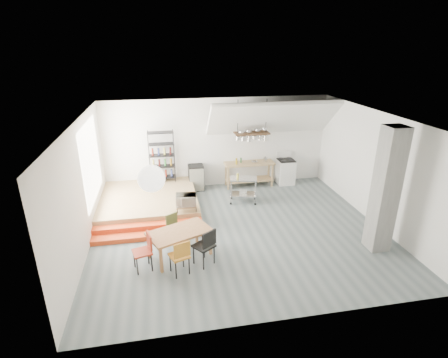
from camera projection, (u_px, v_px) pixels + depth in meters
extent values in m
plane|color=#566163|center=(239.00, 230.00, 9.88)|extent=(8.00, 8.00, 0.00)
cube|color=silver|center=(218.00, 143.00, 12.50)|extent=(8.00, 0.04, 3.20)
cube|color=silver|center=(82.00, 188.00, 8.61)|extent=(0.04, 7.00, 3.20)
cube|color=silver|center=(376.00, 168.00, 9.99)|extent=(0.04, 7.00, 3.20)
cube|color=white|center=(241.00, 118.00, 8.72)|extent=(8.00, 7.00, 0.02)
cube|color=white|center=(272.00, 118.00, 11.92)|extent=(4.40, 1.44, 1.32)
cube|color=white|center=(91.00, 162.00, 9.92)|extent=(0.02, 2.50, 2.20)
cube|color=#98774C|center=(149.00, 201.00, 11.21)|extent=(3.00, 3.00, 0.40)
cube|color=#CE4018|center=(149.00, 236.00, 9.48)|extent=(3.00, 0.35, 0.13)
cube|color=#CE4018|center=(149.00, 227.00, 9.77)|extent=(3.00, 0.35, 0.27)
cube|color=slate|center=(385.00, 190.00, 8.49)|extent=(0.50, 0.50, 3.20)
cube|color=#98774C|center=(249.00, 163.00, 12.63)|extent=(1.80, 0.60, 0.06)
cube|color=#98774C|center=(249.00, 179.00, 12.86)|extent=(1.70, 0.55, 0.04)
cube|color=#98774C|center=(269.00, 171.00, 13.14)|extent=(0.06, 0.06, 0.86)
cube|color=#98774C|center=(226.00, 174.00, 12.86)|extent=(0.06, 0.06, 0.86)
cube|color=#98774C|center=(272.00, 176.00, 12.74)|extent=(0.06, 0.06, 0.86)
cube|color=#98774C|center=(228.00, 179.00, 12.46)|extent=(0.06, 0.06, 0.86)
cube|color=white|center=(285.00, 172.00, 13.03)|extent=(0.60, 0.60, 0.90)
cube|color=black|center=(286.00, 160.00, 12.86)|extent=(0.58, 0.58, 0.03)
cube|color=white|center=(284.00, 154.00, 13.07)|extent=(0.60, 0.05, 0.25)
cylinder|color=black|center=(288.00, 158.00, 13.00)|extent=(0.18, 0.18, 0.02)
cylinder|color=black|center=(281.00, 158.00, 12.95)|extent=(0.18, 0.18, 0.02)
cylinder|color=black|center=(291.00, 160.00, 12.75)|extent=(0.18, 0.18, 0.02)
cylinder|color=black|center=(284.00, 161.00, 12.70)|extent=(0.18, 0.18, 0.02)
cube|color=#3C2918|center=(252.00, 133.00, 12.02)|extent=(1.20, 0.50, 0.05)
cylinder|color=black|center=(238.00, 117.00, 11.73)|extent=(0.02, 0.02, 1.15)
cylinder|color=black|center=(266.00, 116.00, 11.90)|extent=(0.02, 0.02, 1.15)
cylinder|color=silver|center=(238.00, 138.00, 11.94)|extent=(0.16, 0.16, 0.12)
cylinder|color=silver|center=(243.00, 138.00, 11.98)|extent=(0.20, 0.20, 0.16)
cylinder|color=silver|center=(249.00, 139.00, 12.03)|extent=(0.16, 0.16, 0.20)
cylinder|color=silver|center=(255.00, 137.00, 12.05)|extent=(0.20, 0.20, 0.12)
cylinder|color=silver|center=(260.00, 137.00, 12.09)|extent=(0.16, 0.16, 0.16)
cylinder|color=silver|center=(266.00, 138.00, 12.13)|extent=(0.20, 0.20, 0.20)
cylinder|color=black|center=(174.00, 154.00, 12.23)|extent=(0.02, 0.02, 1.80)
cylinder|color=black|center=(149.00, 156.00, 12.09)|extent=(0.02, 0.02, 1.80)
cylinder|color=black|center=(174.00, 158.00, 11.90)|extent=(0.02, 0.02, 1.80)
cylinder|color=black|center=(149.00, 159.00, 11.76)|extent=(0.02, 0.02, 1.80)
cube|color=black|center=(163.00, 177.00, 12.27)|extent=(0.88, 0.38, 0.02)
cube|color=black|center=(163.00, 166.00, 12.12)|extent=(0.88, 0.38, 0.02)
cube|color=black|center=(162.00, 155.00, 11.98)|extent=(0.88, 0.38, 0.02)
cube|color=black|center=(161.00, 144.00, 11.83)|extent=(0.88, 0.38, 0.02)
cube|color=black|center=(160.00, 132.00, 11.68)|extent=(0.88, 0.38, 0.03)
cylinder|color=#2F7732|center=(163.00, 173.00, 12.22)|extent=(0.07, 0.07, 0.24)
cylinder|color=#916618|center=(162.00, 162.00, 12.07)|extent=(0.07, 0.07, 0.24)
cylinder|color=maroon|center=(161.00, 151.00, 11.92)|extent=(0.07, 0.07, 0.24)
cube|color=#98774C|center=(186.00, 205.00, 10.13)|extent=(0.60, 0.40, 0.03)
cylinder|color=black|center=(195.00, 205.00, 10.36)|extent=(0.02, 0.02, 0.13)
cylinder|color=black|center=(177.00, 206.00, 10.27)|extent=(0.02, 0.02, 0.13)
cylinder|color=black|center=(196.00, 210.00, 10.05)|extent=(0.02, 0.02, 0.13)
cylinder|color=black|center=(177.00, 211.00, 9.96)|extent=(0.02, 0.02, 0.13)
sphere|color=white|center=(151.00, 179.00, 7.58)|extent=(0.60, 0.60, 0.60)
cube|color=#8F5E34|center=(179.00, 232.00, 8.45)|extent=(1.69, 1.35, 0.06)
cube|color=#8F5E34|center=(196.00, 231.00, 9.20)|extent=(0.08, 0.08, 0.65)
cube|color=#8F5E34|center=(149.00, 246.00, 8.51)|extent=(0.08, 0.08, 0.65)
cube|color=#8F5E34|center=(210.00, 243.00, 8.66)|extent=(0.08, 0.08, 0.65)
cube|color=#8F5E34|center=(161.00, 260.00, 7.96)|extent=(0.08, 0.08, 0.65)
cube|color=#BC7620|center=(179.00, 256.00, 7.90)|extent=(0.52, 0.52, 0.04)
cube|color=#BC7620|center=(182.00, 250.00, 7.66)|extent=(0.38, 0.17, 0.36)
cylinder|color=black|center=(176.00, 270.00, 7.78)|extent=(0.03, 0.03, 0.45)
cylinder|color=black|center=(189.00, 266.00, 7.93)|extent=(0.03, 0.03, 0.45)
cylinder|color=black|center=(170.00, 263.00, 8.04)|extent=(0.03, 0.03, 0.45)
cylinder|color=black|center=(183.00, 259.00, 8.19)|extent=(0.03, 0.03, 0.45)
cube|color=black|center=(204.00, 246.00, 8.23)|extent=(0.60, 0.60, 0.04)
cube|color=black|center=(209.00, 239.00, 8.00)|extent=(0.36, 0.27, 0.38)
cylinder|color=black|center=(204.00, 261.00, 8.09)|extent=(0.03, 0.03, 0.48)
cylinder|color=black|center=(214.00, 255.00, 8.32)|extent=(0.03, 0.03, 0.48)
cylinder|color=black|center=(194.00, 255.00, 8.31)|extent=(0.03, 0.03, 0.48)
cylinder|color=black|center=(204.00, 249.00, 8.55)|extent=(0.03, 0.03, 0.48)
cube|color=#535B2B|center=(176.00, 229.00, 9.11)|extent=(0.50, 0.50, 0.04)
cube|color=#535B2B|center=(172.00, 219.00, 9.14)|extent=(0.32, 0.21, 0.32)
cylinder|color=black|center=(177.00, 232.00, 9.38)|extent=(0.03, 0.03, 0.40)
cylinder|color=black|center=(168.00, 236.00, 9.20)|extent=(0.03, 0.03, 0.40)
cylinder|color=black|center=(184.00, 237.00, 9.17)|extent=(0.03, 0.03, 0.40)
cylinder|color=black|center=(174.00, 240.00, 8.99)|extent=(0.03, 0.03, 0.40)
cube|color=#AE2F18|center=(142.00, 252.00, 8.02)|extent=(0.50, 0.50, 0.04)
cube|color=#AE2F18|center=(149.00, 241.00, 8.00)|extent=(0.14, 0.39, 0.36)
cylinder|color=black|center=(152.00, 263.00, 8.04)|extent=(0.03, 0.03, 0.45)
cylinder|color=black|center=(148.00, 255.00, 8.32)|extent=(0.03, 0.03, 0.45)
cylinder|color=black|center=(137.00, 266.00, 7.91)|extent=(0.03, 0.03, 0.45)
cylinder|color=black|center=(134.00, 259.00, 8.18)|extent=(0.03, 0.03, 0.45)
cube|color=silver|center=(244.00, 179.00, 11.33)|extent=(0.95, 0.67, 0.04)
cube|color=silver|center=(243.00, 194.00, 11.53)|extent=(0.95, 0.67, 0.03)
cylinder|color=silver|center=(255.00, 188.00, 11.65)|extent=(0.03, 0.03, 0.82)
sphere|color=black|center=(255.00, 199.00, 11.79)|extent=(0.08, 0.08, 0.08)
cylinder|color=silver|center=(231.00, 187.00, 11.69)|extent=(0.03, 0.03, 0.82)
sphere|color=black|center=(231.00, 198.00, 11.83)|extent=(0.08, 0.08, 0.08)
cylinder|color=silver|center=(256.00, 193.00, 11.26)|extent=(0.03, 0.03, 0.82)
sphere|color=black|center=(255.00, 204.00, 11.40)|extent=(0.08, 0.08, 0.08)
cylinder|color=silver|center=(231.00, 192.00, 11.30)|extent=(0.03, 0.03, 0.82)
sphere|color=black|center=(231.00, 203.00, 11.44)|extent=(0.08, 0.08, 0.08)
cube|color=black|center=(196.00, 177.00, 12.50)|extent=(0.53, 0.53, 0.90)
imported|color=beige|center=(186.00, 200.00, 10.06)|extent=(0.61, 0.44, 0.32)
imported|color=silver|center=(254.00, 162.00, 12.60)|extent=(0.28, 0.28, 0.05)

